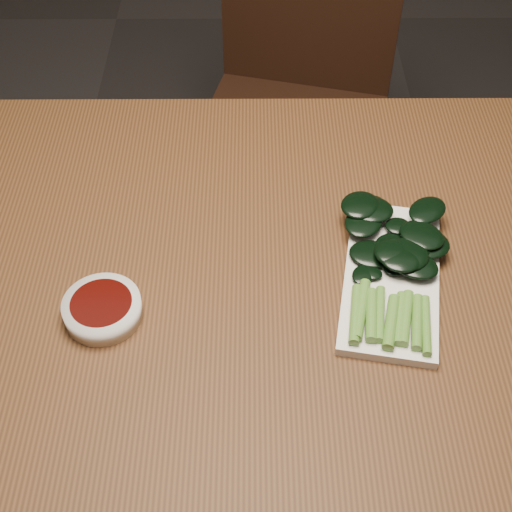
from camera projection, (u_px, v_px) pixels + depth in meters
name	position (u px, v px, depth m)	size (l,w,h in m)	color
ground	(256.00, 495.00, 1.55)	(6.00, 6.00, 0.00)	#2A2727
table	(256.00, 301.00, 1.04)	(1.40, 0.80, 0.75)	#4D2D16
chair_far	(297.00, 96.00, 1.71)	(0.51, 0.51, 0.89)	black
sauce_bowl	(102.00, 309.00, 0.93)	(0.10, 0.10, 0.03)	white
serving_plate	(391.00, 278.00, 0.97)	(0.17, 0.29, 0.01)	white
gai_lan	(394.00, 254.00, 0.97)	(0.17, 0.29, 0.03)	#589031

